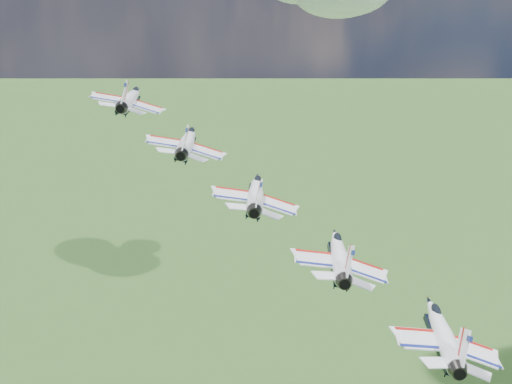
# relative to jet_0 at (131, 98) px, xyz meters

# --- Properties ---
(jet_0) EXTENTS (10.82, 14.35, 6.14)m
(jet_0) POSITION_rel_jet_0_xyz_m (0.00, 0.00, 0.00)
(jet_0) COLOR white
(jet_1) EXTENTS (10.82, 14.35, 6.14)m
(jet_1) POSITION_rel_jet_0_xyz_m (9.14, -8.55, -3.36)
(jet_1) COLOR silver
(jet_2) EXTENTS (10.82, 14.35, 6.14)m
(jet_2) POSITION_rel_jet_0_xyz_m (18.28, -17.11, -6.72)
(jet_2) COLOR white
(jet_3) EXTENTS (10.82, 14.35, 6.14)m
(jet_3) POSITION_rel_jet_0_xyz_m (27.42, -25.66, -10.08)
(jet_3) COLOR white
(jet_4) EXTENTS (10.82, 14.35, 6.14)m
(jet_4) POSITION_rel_jet_0_xyz_m (36.56, -34.21, -13.44)
(jet_4) COLOR white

